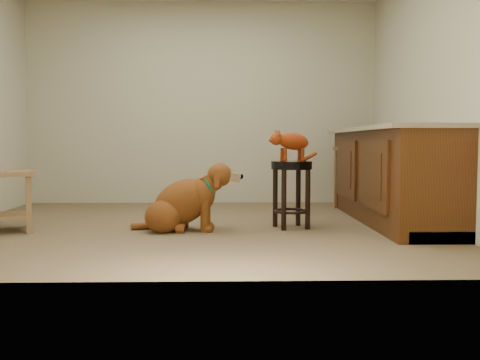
{
  "coord_description": "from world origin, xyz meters",
  "views": [
    {
      "loc": [
        0.33,
        -4.99,
        0.79
      ],
      "look_at": [
        0.44,
        -0.17,
        0.45
      ],
      "focal_mm": 40.0,
      "sensor_mm": 36.0,
      "label": 1
    }
  ],
  "objects_px": {
    "side_table": "(4,192)",
    "tabby_kitten": "(290,142)",
    "padded_stool": "(291,181)",
    "wood_stool": "(354,177)",
    "golden_retriever": "(183,204)"
  },
  "relations": [
    {
      "from": "golden_retriever",
      "to": "tabby_kitten",
      "type": "distance_m",
      "value": 1.12
    },
    {
      "from": "wood_stool",
      "to": "tabby_kitten",
      "type": "height_order",
      "value": "tabby_kitten"
    },
    {
      "from": "padded_stool",
      "to": "tabby_kitten",
      "type": "distance_m",
      "value": 0.35
    },
    {
      "from": "wood_stool",
      "to": "padded_stool",
      "type": "bearing_deg",
      "value": -123.81
    },
    {
      "from": "side_table",
      "to": "tabby_kitten",
      "type": "height_order",
      "value": "tabby_kitten"
    },
    {
      "from": "padded_stool",
      "to": "golden_retriever",
      "type": "height_order",
      "value": "padded_stool"
    },
    {
      "from": "side_table",
      "to": "tabby_kitten",
      "type": "relative_size",
      "value": 1.39
    },
    {
      "from": "padded_stool",
      "to": "wood_stool",
      "type": "xyz_separation_m",
      "value": [
        0.9,
        1.35,
        -0.06
      ]
    },
    {
      "from": "wood_stool",
      "to": "tabby_kitten",
      "type": "distance_m",
      "value": 1.68
    },
    {
      "from": "padded_stool",
      "to": "side_table",
      "type": "distance_m",
      "value": 2.57
    },
    {
      "from": "golden_retriever",
      "to": "tabby_kitten",
      "type": "height_order",
      "value": "tabby_kitten"
    },
    {
      "from": "wood_stool",
      "to": "golden_retriever",
      "type": "height_order",
      "value": "wood_stool"
    },
    {
      "from": "padded_stool",
      "to": "golden_retriever",
      "type": "relative_size",
      "value": 0.6
    },
    {
      "from": "padded_stool",
      "to": "side_table",
      "type": "bearing_deg",
      "value": -177.03
    },
    {
      "from": "wood_stool",
      "to": "side_table",
      "type": "bearing_deg",
      "value": -156.86
    }
  ]
}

